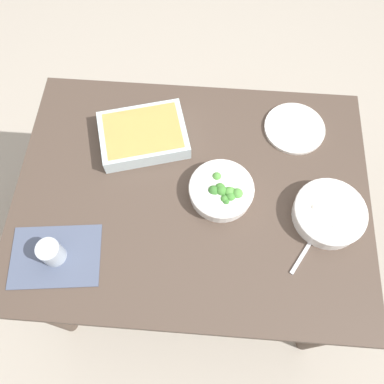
{
  "coord_description": "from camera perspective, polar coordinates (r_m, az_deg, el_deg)",
  "views": [
    {
      "loc": [
        0.04,
        -0.56,
        1.95
      ],
      "look_at": [
        0.0,
        0.0,
        0.74
      ],
      "focal_mm": 36.81,
      "sensor_mm": 36.0,
      "label": 1
    }
  ],
  "objects": [
    {
      "name": "placemat",
      "position": [
        1.32,
        -19.16,
        -8.78
      ],
      "size": [
        0.3,
        0.23,
        0.0
      ],
      "primitive_type": "cube",
      "rotation": [
        0.0,
        0.0,
        0.11
      ],
      "color": "#4C5670",
      "rests_on": "dining_table"
    },
    {
      "name": "drink_cup",
      "position": [
        1.29,
        -19.64,
        -8.32
      ],
      "size": [
        0.07,
        0.07,
        0.08
      ],
      "color": "#B2BCC6",
      "rests_on": "dining_table"
    },
    {
      "name": "ground_plane",
      "position": [
        2.03,
        0.0,
        -8.81
      ],
      "size": [
        6.0,
        6.0,
        0.0
      ],
      "primitive_type": "plane",
      "color": "#B2A899"
    },
    {
      "name": "baking_dish",
      "position": [
        1.41,
        -7.07,
        8.25
      ],
      "size": [
        0.35,
        0.29,
        0.06
      ],
      "color": "silver",
      "rests_on": "dining_table"
    },
    {
      "name": "side_plate",
      "position": [
        1.5,
        14.63,
        8.93
      ],
      "size": [
        0.22,
        0.22,
        0.01
      ],
      "primitive_type": "cylinder",
      "color": "silver",
      "rests_on": "dining_table"
    },
    {
      "name": "stew_bowl",
      "position": [
        1.34,
        19.24,
        -2.93
      ],
      "size": [
        0.23,
        0.23,
        0.06
      ],
      "color": "white",
      "rests_on": "dining_table"
    },
    {
      "name": "dining_table",
      "position": [
        1.41,
        0.0,
        -1.53
      ],
      "size": [
        1.2,
        0.9,
        0.74
      ],
      "color": "#4C3D33",
      "rests_on": "ground_plane"
    },
    {
      "name": "spoon_by_stew",
      "position": [
        1.31,
        16.59,
        -7.34
      ],
      "size": [
        0.11,
        0.16,
        0.01
      ],
      "color": "silver",
      "rests_on": "dining_table"
    },
    {
      "name": "broccoli_bowl",
      "position": [
        1.3,
        4.29,
        0.07
      ],
      "size": [
        0.22,
        0.22,
        0.07
      ],
      "color": "white",
      "rests_on": "dining_table"
    }
  ]
}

